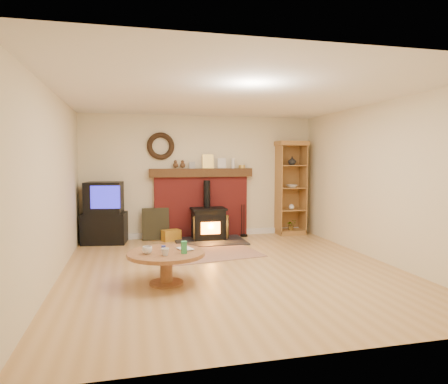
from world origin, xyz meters
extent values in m
plane|color=tan|center=(0.00, 0.00, 0.00)|extent=(5.50, 5.50, 0.00)
cube|color=beige|center=(0.00, 2.75, 1.30)|extent=(5.00, 0.02, 2.60)
cube|color=beige|center=(0.00, -2.75, 1.30)|extent=(5.00, 0.02, 2.60)
cube|color=beige|center=(-2.50, 0.00, 1.30)|extent=(0.02, 5.50, 2.60)
cube|color=beige|center=(2.50, 0.00, 1.30)|extent=(0.02, 5.50, 2.60)
cube|color=white|center=(0.00, 0.00, 2.60)|extent=(5.00, 5.50, 0.02)
cube|color=white|center=(0.00, 2.73, 0.06)|extent=(5.00, 0.04, 0.12)
torus|color=black|center=(-0.85, 2.69, 1.95)|extent=(0.57, 0.11, 0.57)
cube|color=maroon|center=(0.00, 2.67, 0.65)|extent=(2.00, 0.15, 1.30)
cube|color=#3C2013|center=(0.00, 2.64, 1.39)|extent=(2.20, 0.22, 0.18)
cube|color=#999999|center=(-0.20, 2.65, 1.55)|extent=(0.13, 0.05, 0.14)
cube|color=gold|center=(0.15, 2.67, 1.63)|extent=(0.24, 0.06, 0.30)
cube|color=white|center=(0.45, 2.67, 1.59)|extent=(0.18, 0.05, 0.22)
cylinder|color=white|center=(0.70, 2.65, 1.59)|extent=(0.08, 0.08, 0.22)
cylinder|color=gold|center=(0.90, 2.65, 1.51)|extent=(0.14, 0.14, 0.07)
cube|color=black|center=(0.08, 2.10, 0.01)|extent=(1.40, 1.00, 0.03)
cube|color=black|center=(0.08, 2.30, 0.33)|extent=(0.65, 0.46, 0.60)
cube|color=black|center=(0.08, 2.30, 0.65)|extent=(0.71, 0.51, 0.04)
cylinder|color=black|center=(0.08, 2.45, 0.95)|extent=(0.14, 0.14, 0.56)
cube|color=orange|center=(0.08, 2.06, 0.29)|extent=(0.39, 0.02, 0.24)
cube|color=black|center=(-0.21, 2.12, 0.31)|extent=(0.15, 0.21, 0.48)
cube|color=black|center=(0.38, 2.12, 0.31)|extent=(0.15, 0.21, 0.48)
cube|color=brown|center=(-0.13, 1.08, 0.01)|extent=(1.85, 1.42, 0.01)
cube|color=black|center=(-2.00, 2.47, 0.31)|extent=(0.91, 0.69, 0.61)
cube|color=black|center=(-2.00, 2.47, 0.92)|extent=(0.76, 0.67, 0.61)
cube|color=#1D19B1|center=(-1.95, 2.18, 0.95)|extent=(0.55, 0.09, 0.44)
cube|color=#9B6832|center=(2.00, 2.53, 0.05)|extent=(0.60, 0.44, 0.10)
cube|color=#9B6832|center=(2.00, 2.74, 1.01)|extent=(0.60, 0.02, 1.92)
cube|color=#9B6832|center=(1.71, 2.53, 1.01)|extent=(0.02, 0.44, 1.92)
cube|color=#9B6832|center=(2.29, 2.53, 1.01)|extent=(0.02, 0.44, 1.92)
cube|color=#9B6832|center=(2.00, 2.53, 2.02)|extent=(0.66, 0.48, 0.10)
cube|color=#9B6832|center=(2.00, 2.53, 0.55)|extent=(0.56, 0.40, 0.02)
cube|color=#9B6832|center=(2.00, 2.53, 1.04)|extent=(0.56, 0.40, 0.02)
cube|color=#9B6832|center=(2.00, 2.53, 1.54)|extent=(0.56, 0.40, 0.02)
imported|color=white|center=(2.00, 2.48, 1.64)|extent=(0.18, 0.18, 0.19)
imported|color=white|center=(2.00, 2.48, 1.08)|extent=(0.24, 0.24, 0.06)
sphere|color=white|center=(2.00, 2.48, 0.62)|extent=(0.12, 0.12, 0.12)
imported|color=#339451|center=(2.00, 2.48, 0.22)|extent=(0.21, 0.18, 0.23)
cube|color=gold|center=(-0.68, 2.40, 0.11)|extent=(0.41, 0.33, 0.23)
cube|color=black|center=(-0.98, 2.55, 0.33)|extent=(0.56, 0.15, 0.66)
cylinder|color=black|center=(0.91, 2.50, 0.02)|extent=(0.16, 0.16, 0.04)
cylinder|color=black|center=(0.86, 2.50, 0.35)|extent=(0.02, 0.02, 0.70)
cylinder|color=black|center=(0.91, 2.50, 0.35)|extent=(0.02, 0.02, 0.70)
cylinder|color=brown|center=(-1.04, -0.49, 0.01)|extent=(0.45, 0.45, 0.03)
cylinder|color=brown|center=(-1.04, -0.49, 0.21)|extent=(0.17, 0.17, 0.36)
cylinder|color=brown|center=(-1.04, -0.49, 0.41)|extent=(1.03, 1.03, 0.05)
imported|color=white|center=(-1.29, -0.56, 0.49)|extent=(0.13, 0.13, 0.10)
imported|color=white|center=(-1.07, -0.70, 0.49)|extent=(0.10, 0.10, 0.10)
imported|color=#4C331E|center=(-0.85, -0.45, 0.45)|extent=(0.17, 0.23, 0.02)
cylinder|color=#20309C|center=(-1.06, -0.42, 0.47)|extent=(0.06, 0.06, 0.07)
cube|color=#339451|center=(-0.82, -0.64, 0.52)|extent=(0.07, 0.07, 0.16)
camera|label=1|loc=(-1.49, -5.75, 1.65)|focal=32.00mm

